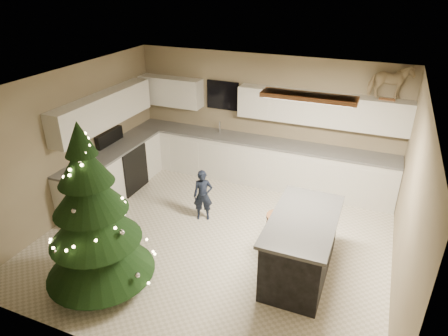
{
  "coord_description": "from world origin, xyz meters",
  "views": [
    {
      "loc": [
        2.21,
        -5.02,
        4.02
      ],
      "look_at": [
        0.0,
        0.35,
        1.15
      ],
      "focal_mm": 32.0,
      "sensor_mm": 36.0,
      "label": 1
    }
  ],
  "objects_px": {
    "toddler": "(203,195)",
    "rocking_horse": "(390,82)",
    "christmas_tree": "(94,224)",
    "island": "(301,246)",
    "bar_stool": "(278,225)"
  },
  "relations": [
    {
      "from": "christmas_tree",
      "to": "rocking_horse",
      "type": "distance_m",
      "value": 5.31
    },
    {
      "from": "christmas_tree",
      "to": "toddler",
      "type": "relative_size",
      "value": 2.61
    },
    {
      "from": "bar_stool",
      "to": "toddler",
      "type": "distance_m",
      "value": 1.58
    },
    {
      "from": "rocking_horse",
      "to": "island",
      "type": "bearing_deg",
      "value": 148.06
    },
    {
      "from": "christmas_tree",
      "to": "toddler",
      "type": "height_order",
      "value": "christmas_tree"
    },
    {
      "from": "bar_stool",
      "to": "rocking_horse",
      "type": "relative_size",
      "value": 0.96
    },
    {
      "from": "christmas_tree",
      "to": "toddler",
      "type": "xyz_separation_m",
      "value": [
        0.61,
        2.07,
        -0.54
      ]
    },
    {
      "from": "rocking_horse",
      "to": "christmas_tree",
      "type": "bearing_deg",
      "value": 124.55
    },
    {
      "from": "toddler",
      "to": "rocking_horse",
      "type": "relative_size",
      "value": 1.25
    },
    {
      "from": "island",
      "to": "christmas_tree",
      "type": "relative_size",
      "value": 0.69
    },
    {
      "from": "island",
      "to": "rocking_horse",
      "type": "distance_m",
      "value": 3.31
    },
    {
      "from": "christmas_tree",
      "to": "rocking_horse",
      "type": "bearing_deg",
      "value": 49.73
    },
    {
      "from": "island",
      "to": "toddler",
      "type": "distance_m",
      "value": 2.07
    },
    {
      "from": "bar_stool",
      "to": "island",
      "type": "bearing_deg",
      "value": -34.21
    },
    {
      "from": "bar_stool",
      "to": "toddler",
      "type": "bearing_deg",
      "value": 161.49
    }
  ]
}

